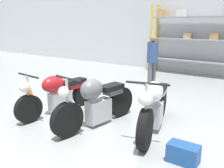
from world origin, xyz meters
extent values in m
plane|color=#9EA3A0|center=(0.00, 0.00, 0.00)|extent=(30.00, 30.00, 0.00)
cube|color=silver|center=(0.00, 6.00, 1.80)|extent=(30.00, 0.08, 3.60)
cylinder|color=gold|center=(-1.56, 5.36, 1.32)|extent=(0.08, 0.08, 2.64)
cylinder|color=gold|center=(-1.56, 5.91, 1.32)|extent=(0.08, 0.08, 2.64)
cube|color=gray|center=(0.10, 5.63, 0.55)|extent=(3.32, 0.55, 0.05)
cube|color=gray|center=(0.10, 5.63, 1.34)|extent=(3.32, 0.55, 0.05)
cube|color=gray|center=(0.10, 5.63, 2.14)|extent=(3.32, 0.55, 0.05)
cube|color=tan|center=(-1.18, 5.69, 2.27)|extent=(0.23, 0.29, 0.21)
cube|color=tan|center=(-0.17, 5.64, 1.46)|extent=(0.29, 0.32, 0.19)
cube|color=tan|center=(0.79, 5.60, 1.48)|extent=(0.32, 0.27, 0.22)
cube|color=tan|center=(-1.24, 5.51, 2.30)|extent=(0.23, 0.23, 0.28)
cube|color=silver|center=(-0.50, 5.69, 2.29)|extent=(0.30, 0.28, 0.26)
cylinder|color=black|center=(-1.13, -0.89, 0.29)|extent=(0.18, 0.59, 0.58)
cylinder|color=black|center=(-0.98, 0.58, 0.29)|extent=(0.18, 0.59, 0.58)
cube|color=#ADADB2|center=(-1.05, -0.10, 0.26)|extent=(0.27, 0.54, 0.43)
ellipsoid|color=#B2191E|center=(-1.07, -0.27, 0.68)|extent=(0.35, 0.57, 0.35)
cube|color=black|center=(-1.01, 0.31, 0.63)|extent=(0.31, 0.61, 0.10)
cube|color=#B2191E|center=(-1.01, 0.32, 0.54)|extent=(0.25, 0.43, 0.12)
cylinder|color=#ADADB2|center=(-1.13, -0.87, 0.63)|extent=(0.05, 0.05, 0.67)
sphere|color=silver|center=(-1.14, -0.94, 0.76)|extent=(0.22, 0.22, 0.22)
cylinder|color=black|center=(-1.13, -0.84, 0.96)|extent=(0.68, 0.10, 0.04)
cylinder|color=black|center=(-0.03, -0.91, 0.32)|extent=(0.22, 0.65, 0.64)
cylinder|color=black|center=(0.17, 0.48, 0.32)|extent=(0.22, 0.65, 0.64)
cube|color=#ADADB2|center=(0.08, -0.17, 0.29)|extent=(0.30, 0.55, 0.44)
ellipsoid|color=slate|center=(0.05, -0.34, 0.76)|extent=(0.40, 0.53, 0.39)
cube|color=black|center=(0.13, 0.18, 0.70)|extent=(0.35, 0.56, 0.10)
cube|color=slate|center=(0.14, 0.23, 0.61)|extent=(0.28, 0.40, 0.12)
cylinder|color=#ADADB2|center=(-0.03, -0.89, 0.69)|extent=(0.06, 0.06, 0.73)
sphere|color=silver|center=(-0.04, -0.96, 0.83)|extent=(0.19, 0.19, 0.19)
cylinder|color=black|center=(-0.03, -0.86, 1.05)|extent=(0.67, 0.13, 0.04)
cylinder|color=black|center=(1.27, -0.50, 0.33)|extent=(0.30, 0.68, 0.66)
cylinder|color=black|center=(0.89, 0.94, 0.33)|extent=(0.30, 0.68, 0.66)
cube|color=#ADADB2|center=(1.07, 0.27, 0.30)|extent=(0.37, 0.53, 0.40)
ellipsoid|color=silver|center=(1.11, 0.10, 0.78)|extent=(0.44, 0.59, 0.38)
cube|color=black|center=(0.98, 0.61, 0.72)|extent=(0.37, 0.52, 0.10)
cube|color=silver|center=(0.96, 0.69, 0.63)|extent=(0.30, 0.38, 0.12)
cylinder|color=#ADADB2|center=(1.26, -0.48, 0.70)|extent=(0.06, 0.06, 0.73)
sphere|color=silver|center=(1.28, -0.55, 0.85)|extent=(0.23, 0.23, 0.23)
cylinder|color=black|center=(1.26, -0.46, 1.07)|extent=(0.67, 0.21, 0.04)
cylinder|color=#595960|center=(-0.34, 3.14, 0.39)|extent=(0.13, 0.13, 0.78)
cylinder|color=#595960|center=(-0.38, 2.96, 0.39)|extent=(0.13, 0.13, 0.78)
cylinder|color=navy|center=(-0.36, 3.05, 1.08)|extent=(0.39, 0.39, 0.62)
sphere|color=#9E7051|center=(-0.36, 3.05, 1.50)|extent=(0.21, 0.21, 0.21)
cube|color=#1E4C8C|center=(1.91, -0.55, 0.14)|extent=(0.44, 0.26, 0.28)
cone|color=orange|center=(-2.09, -0.15, 0.28)|extent=(0.32, 0.32, 0.55)
camera|label=1|loc=(2.92, -3.79, 1.98)|focal=40.00mm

